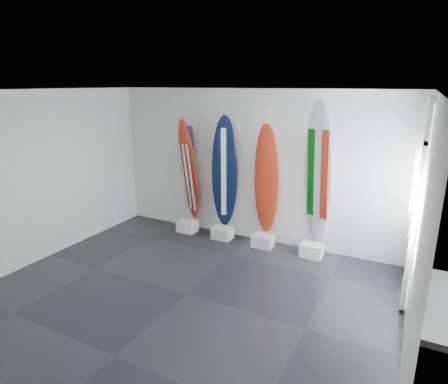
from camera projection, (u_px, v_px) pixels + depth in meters
The scene contains 16 objects.
floor at pixel (186, 294), 5.81m from camera, with size 6.00×6.00×0.00m, color black.
ceiling at pixel (179, 91), 4.98m from camera, with size 6.00×6.00×0.00m, color white.
wall_back at pixel (252, 167), 7.53m from camera, with size 6.00×6.00×0.00m, color silver.
wall_front at pixel (22, 277), 3.26m from camera, with size 6.00×6.00×0.00m, color silver.
wall_left at pixel (39, 177), 6.72m from camera, with size 5.00×5.00×0.00m, color silver.
wall_right at pixel (419, 238), 4.08m from camera, with size 5.00×5.00×0.00m, color silver.
display_block_usa at pixel (187, 226), 8.24m from camera, with size 0.40×0.30×0.24m, color silver.
surfboard_usa at pixel (188, 171), 7.99m from camera, with size 0.50×0.08×2.20m, color maroon.
display_block_navy at pixel (222, 233), 7.86m from camera, with size 0.40×0.30×0.24m, color silver.
surfboard_navy at pixel (225, 173), 7.60m from camera, with size 0.51×0.08×2.27m, color black.
display_block_swiss at pixel (263, 241), 7.47m from camera, with size 0.40×0.30×0.24m, color silver.
surfboard_swiss at pixel (267, 180), 7.22m from camera, with size 0.49×0.08×2.17m, color maroon.
display_block_italy at pixel (312, 250), 7.05m from camera, with size 0.40×0.30×0.24m, color silver.
surfboard_italy at pixel (318, 174), 6.74m from camera, with size 0.59×0.08×2.61m, color silver.
wall_outlet at pixel (154, 205), 8.91m from camera, with size 0.09×0.02×0.13m, color silver.
glass_door at pixel (418, 205), 5.44m from camera, with size 0.12×1.16×2.85m, color white, non-canonical shape.
Camera 1 is at (2.88, -4.32, 3.10)m, focal length 30.62 mm.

